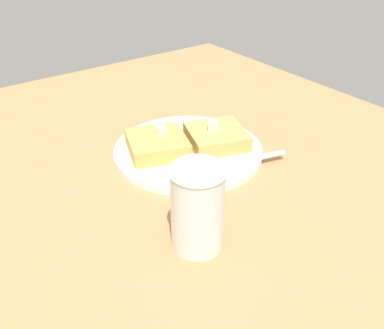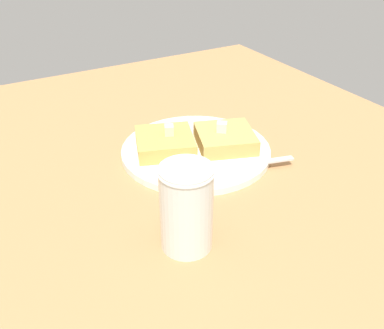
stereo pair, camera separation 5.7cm
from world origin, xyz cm
name	(u,v)px [view 2 (the right image)]	position (x,y,z in cm)	size (l,w,h in cm)	color
table_surface	(170,159)	(0.00, 0.00, 0.97)	(90.10, 90.10, 1.94)	#AB7A4C
plate	(196,150)	(-3.70, 1.96, 2.55)	(23.72, 23.72, 1.08)	white
toast_slice_left	(225,138)	(-8.19, 3.56, 4.26)	(8.79, 8.87, 2.46)	tan
toast_slice_middle	(166,143)	(0.80, 0.37, 4.26)	(8.79, 8.87, 2.46)	gold
butter_pat_primary	(222,127)	(-7.69, 3.19, 6.27)	(1.56, 1.40, 1.56)	#F6EFC9
butter_pat_secondary	(168,129)	(0.04, -0.41, 6.27)	(1.56, 1.40, 1.56)	beige
fork	(236,166)	(-6.05, 9.92, 3.21)	(15.84, 5.47, 0.36)	silver
syrup_jar	(186,211)	(7.85, 19.80, 6.79)	(6.32, 6.32, 10.61)	#331809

